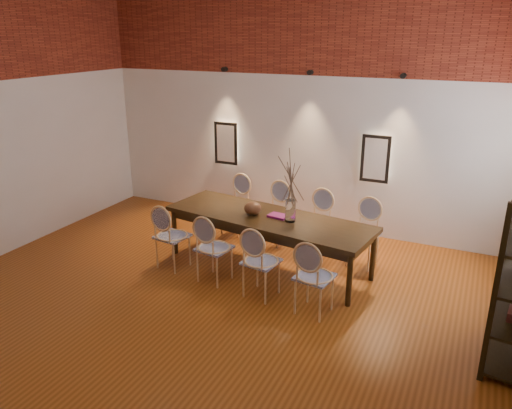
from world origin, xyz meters
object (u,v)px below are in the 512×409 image
at_px(chair_near_c, 261,261).
at_px(bowl, 253,208).
at_px(book, 278,216).
at_px(dining_table, 268,241).
at_px(chair_near_d, 315,276).
at_px(chair_far_a, 235,206).
at_px(chair_near_a, 172,236).
at_px(chair_far_b, 274,214).
at_px(chair_far_d, 363,234).
at_px(vase, 290,211).
at_px(chair_near_b, 214,248).
at_px(chair_far_c, 316,224).

bearing_deg(chair_near_c, bowl, 130.12).
bearing_deg(book, dining_table, -165.81).
bearing_deg(book, chair_near_d, -47.59).
distance_m(dining_table, chair_far_a, 1.34).
bearing_deg(chair_near_c, chair_near_d, 0.00).
relative_size(chair_near_a, bowl, 3.92).
bearing_deg(chair_near_c, chair_far_a, 134.30).
bearing_deg(book, chair_far_b, 117.16).
relative_size(chair_near_a, chair_near_d, 1.00).
distance_m(chair_far_d, vase, 1.15).
relative_size(chair_near_c, vase, 3.13).
xyz_separation_m(chair_near_c, bowl, (-0.49, 0.78, 0.37)).
bearing_deg(book, chair_near_a, -154.83).
distance_m(dining_table, chair_near_b, 0.84).
xyz_separation_m(bowl, book, (0.36, 0.05, -0.07)).
xyz_separation_m(chair_far_b, chair_far_d, (1.45, -0.21, 0.00)).
xyz_separation_m(chair_near_a, chair_far_b, (0.94, 1.39, 0.00)).
xyz_separation_m(vase, book, (-0.21, 0.08, -0.14)).
bearing_deg(chair_far_d, chair_near_b, 45.70).
bearing_deg(chair_far_a, book, 150.31).
xyz_separation_m(chair_near_a, bowl, (0.96, 0.57, 0.37)).
xyz_separation_m(chair_near_b, bowl, (0.24, 0.67, 0.37)).
distance_m(chair_near_a, chair_far_a, 1.50).
bearing_deg(chair_far_a, chair_far_b, -180.00).
xyz_separation_m(dining_table, chair_near_a, (-1.19, -0.59, 0.09)).
relative_size(chair_near_b, chair_far_c, 1.00).
relative_size(chair_near_c, chair_far_b, 1.00).
height_order(chair_near_c, bowl, chair_near_c).
bearing_deg(chair_far_d, book, 35.72).
xyz_separation_m(dining_table, chair_far_a, (-0.98, 0.90, 0.09)).
bearing_deg(dining_table, chair_far_d, 34.34).
height_order(chair_near_c, chair_far_b, same).
xyz_separation_m(chair_far_c, book, (-0.34, -0.66, 0.30)).
relative_size(chair_near_a, chair_far_b, 1.00).
xyz_separation_m(dining_table, book, (0.13, 0.03, 0.39)).
height_order(chair_far_a, bowl, chair_far_a).
relative_size(chair_near_d, chair_far_b, 1.00).
height_order(dining_table, chair_near_d, chair_near_d).
bearing_deg(dining_table, chair_far_b, 116.01).
xyz_separation_m(chair_near_d, chair_far_d, (0.21, 1.49, 0.00)).
xyz_separation_m(chair_near_d, bowl, (-1.21, 0.88, 0.37)).
bearing_deg(book, chair_far_c, 63.04).
height_order(chair_far_d, bowl, chair_far_d).
height_order(chair_near_a, chair_far_c, same).
xyz_separation_m(chair_far_a, vase, (1.32, -0.95, 0.43)).
xyz_separation_m(chair_far_d, bowl, (-1.42, -0.61, 0.37)).
relative_size(chair_near_a, book, 3.62).
distance_m(chair_near_a, chair_near_d, 2.20).
height_order(chair_near_c, chair_far_d, same).
bearing_deg(chair_far_a, chair_near_d, 145.66).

